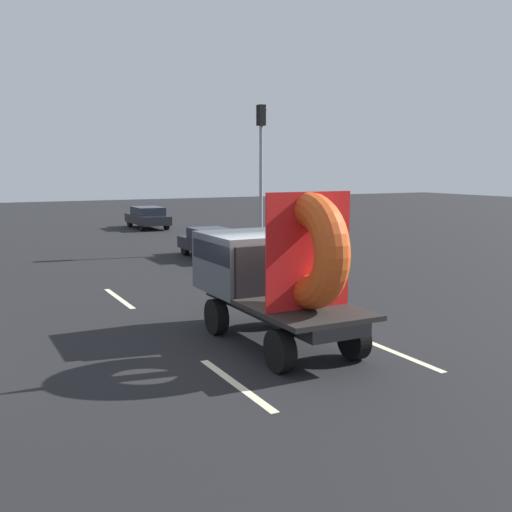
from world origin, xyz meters
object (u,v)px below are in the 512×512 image
Objects in this scene: flatbed_truck at (270,268)px; traffic_light at (261,158)px; distant_sedan at (211,242)px; oncoming_car at (148,217)px.

flatbed_truck is 14.36m from traffic_light.
flatbed_truck reaches higher than distant_sedan.
distant_sedan is at bearing -167.16° from traffic_light.
flatbed_truck is 25.82m from oncoming_car.
flatbed_truck is at bearing -107.31° from distant_sedan.
oncoming_car is at bearing 84.11° from distant_sedan.
traffic_light is at bearing 62.89° from flatbed_truck.
traffic_light is (6.44, 12.58, 2.57)m from flatbed_truck.
flatbed_truck is 12.56m from distant_sedan.
oncoming_car is at bearing 78.60° from flatbed_truck.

